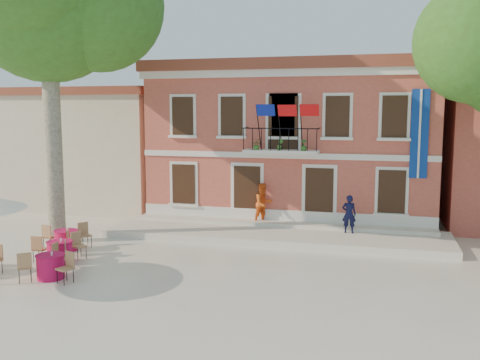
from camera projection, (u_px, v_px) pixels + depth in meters
name	position (u px, v px, depth m)	size (l,w,h in m)	color
ground	(194.00, 264.00, 18.38)	(90.00, 90.00, 0.00)	beige
main_building	(297.00, 140.00, 26.96)	(13.50, 9.59, 7.50)	#C56147
neighbor_west	(103.00, 146.00, 30.92)	(9.40, 9.40, 6.40)	beige
terrace	(275.00, 235.00, 22.07)	(14.00, 3.40, 0.30)	silver
pedestrian_navy	(349.00, 214.00, 21.64)	(0.57, 0.37, 1.55)	#0F1133
pedestrian_orange	(263.00, 204.00, 23.38)	(0.87, 0.68, 1.79)	orange
cafe_table_0	(50.00, 265.00, 16.72)	(1.85, 1.74, 0.95)	#C41251
cafe_table_1	(60.00, 251.00, 18.43)	(1.67, 1.87, 0.95)	#C41251
cafe_table_3	(66.00, 239.00, 20.12)	(1.72, 1.86, 0.95)	#C41251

